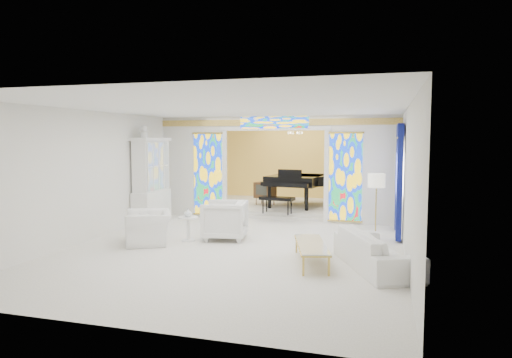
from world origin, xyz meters
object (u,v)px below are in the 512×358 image
(armchair_right, at_px, (225,220))
(grand_piano, at_px, (302,181))
(china_cabinet, at_px, (151,181))
(coffee_table, at_px, (311,245))
(sofa, at_px, (376,250))
(tv_console, at_px, (265,190))
(armchair_left, at_px, (149,227))

(armchair_right, xyz_separation_m, grand_piano, (0.99, 4.59, 0.55))
(armchair_right, bearing_deg, china_cabinet, -127.82)
(china_cabinet, height_order, coffee_table, china_cabinet)
(sofa, xyz_separation_m, grand_piano, (-2.47, 6.11, 0.68))
(armchair_right, xyz_separation_m, tv_console, (-0.21, 4.50, 0.21))
(sofa, bearing_deg, armchair_right, 43.04)
(china_cabinet, relative_size, grand_piano, 0.86)
(china_cabinet, xyz_separation_m, coffee_table, (4.99, -2.99, -0.82))
(coffee_table, xyz_separation_m, tv_console, (-2.50, 6.03, 0.31))
(coffee_table, height_order, tv_console, tv_console)
(armchair_left, relative_size, armchair_right, 1.11)
(coffee_table, distance_m, tv_console, 6.53)
(grand_piano, bearing_deg, china_cabinet, -131.24)
(grand_piano, bearing_deg, armchair_right, -93.73)
(armchair_left, xyz_separation_m, grand_piano, (2.49, 5.47, 0.65))
(armchair_left, relative_size, grand_piano, 0.35)
(armchair_right, height_order, tv_console, tv_console)
(coffee_table, bearing_deg, grand_piano, 101.93)
(armchair_right, xyz_separation_m, sofa, (3.47, -1.52, -0.12))
(china_cabinet, height_order, grand_piano, china_cabinet)
(coffee_table, bearing_deg, china_cabinet, 149.07)
(sofa, relative_size, tv_console, 3.04)
(armchair_left, height_order, sofa, armchair_left)
(armchair_left, bearing_deg, grand_piano, 125.86)
(china_cabinet, relative_size, tv_console, 3.64)
(coffee_table, bearing_deg, sofa, 0.65)
(armchair_left, distance_m, coffee_table, 3.84)
(armchair_right, distance_m, grand_piano, 4.73)
(china_cabinet, distance_m, armchair_left, 2.75)
(coffee_table, bearing_deg, tv_console, 112.49)
(tv_console, bearing_deg, china_cabinet, -109.66)
(china_cabinet, bearing_deg, armchair_right, -28.39)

